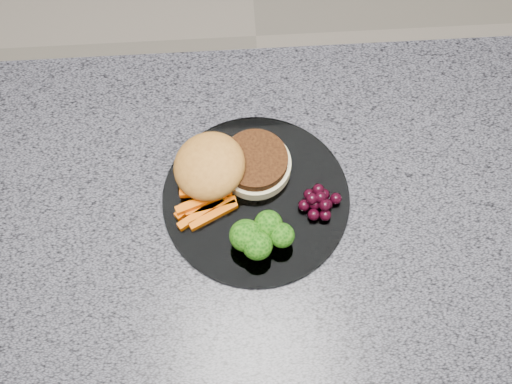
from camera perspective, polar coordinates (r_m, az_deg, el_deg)
room at (r=0.59m, az=6.09°, el=13.73°), size 4.02×4.02×2.70m
island_cabinet at (r=1.42m, az=2.46°, el=-9.86°), size 1.20×0.60×0.86m
countertop at (r=1.00m, az=3.48°, el=-3.26°), size 1.20×0.60×0.04m
plate at (r=0.99m, az=0.00°, el=-0.55°), size 0.26×0.26×0.01m
burger at (r=0.98m, az=-2.42°, el=2.05°), size 0.19×0.14×0.06m
carrot_sticks at (r=0.98m, az=-4.14°, el=-0.98°), size 0.09×0.07×0.02m
broccoli at (r=0.93m, az=0.31°, el=-3.52°), size 0.09×0.07×0.05m
grape_bunch at (r=0.97m, az=5.07°, el=-0.79°), size 0.06×0.05×0.03m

